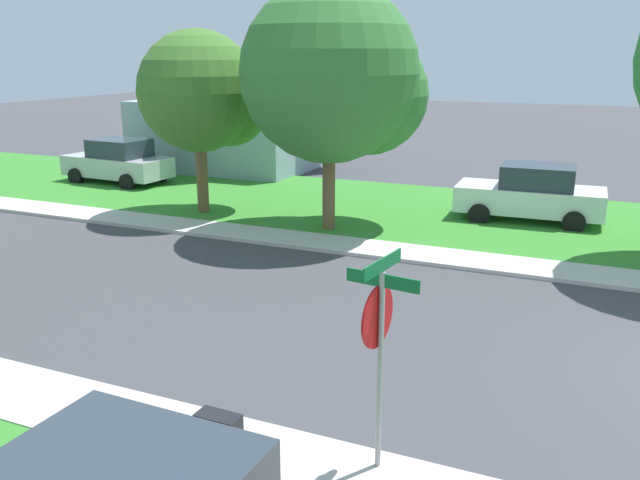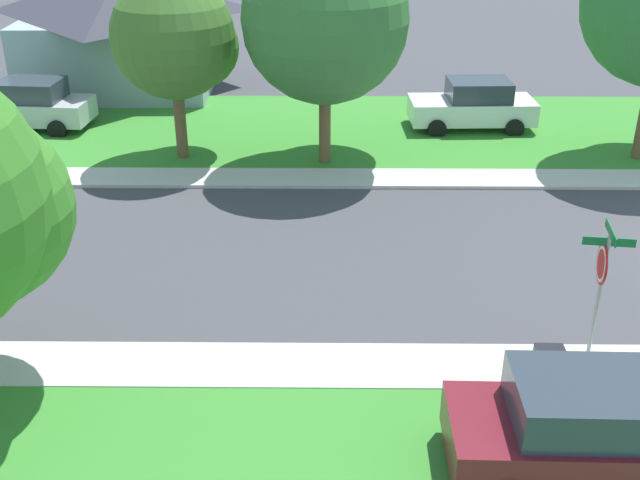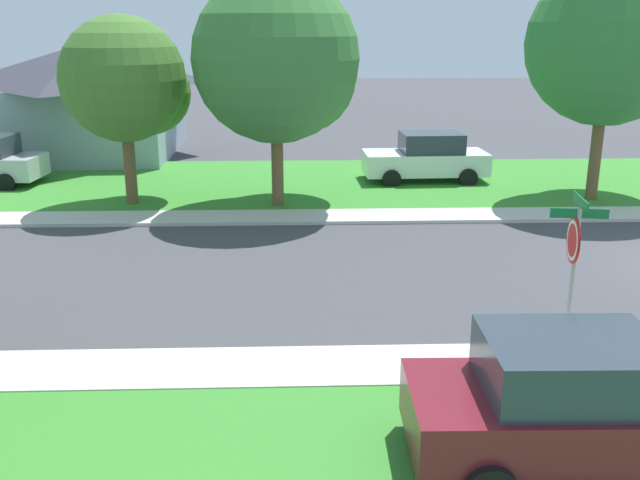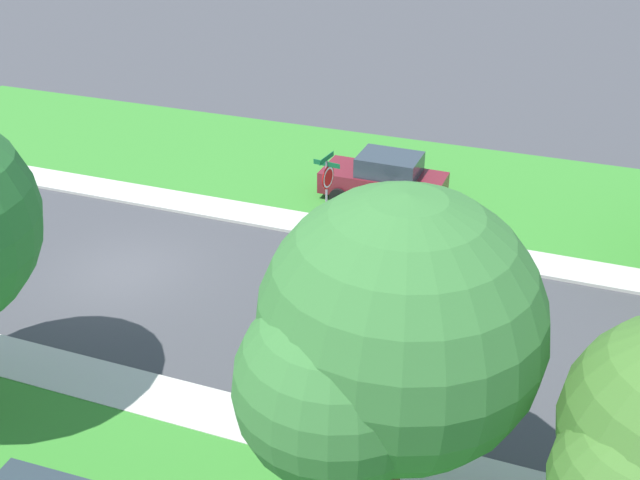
{
  "view_description": "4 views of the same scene",
  "coord_description": "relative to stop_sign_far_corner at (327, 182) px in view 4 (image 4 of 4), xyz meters",
  "views": [
    {
      "loc": [
        -11.17,
        2.59,
        5.0
      ],
      "look_at": [
        0.53,
        7.75,
        1.4
      ],
      "focal_mm": 37.59,
      "sensor_mm": 36.0,
      "label": 1
    },
    {
      "loc": [
        -16.36,
        9.85,
        8.56
      ],
      "look_at": [
        -2.1,
        9.98,
        1.4
      ],
      "focal_mm": 42.65,
      "sensor_mm": 36.0,
      "label": 2
    },
    {
      "loc": [
        -15.09,
        9.36,
        5.39
      ],
      "look_at": [
        -2.02,
        8.91,
        1.4
      ],
      "focal_mm": 39.74,
      "sensor_mm": 36.0,
      "label": 3
    },
    {
      "loc": [
        16.44,
        12.35,
        11.9
      ],
      "look_at": [
        -1.5,
        5.67,
        1.4
      ],
      "focal_mm": 43.08,
      "sensor_mm": 36.0,
      "label": 4
    }
  ],
  "objects": [
    {
      "name": "car_maroon_far_down_street",
      "position": [
        -3.1,
        1.03,
        -1.01
      ],
      "size": [
        2.11,
        4.34,
        1.76
      ],
      "color": "maroon",
      "rests_on": "ground"
    },
    {
      "name": "tree_across_left",
      "position": [
        10.65,
        4.86,
        2.39
      ],
      "size": [
        5.27,
        4.9,
        6.89
      ],
      "color": "brown",
      "rests_on": "ground"
    },
    {
      "name": "lawn_west",
      "position": [
        -5.09,
        7.13,
        -1.85
      ],
      "size": [
        8.0,
        56.0,
        0.08
      ],
      "primitive_type": "cube",
      "color": "#38842D",
      "rests_on": "ground"
    },
    {
      "name": "mailbox",
      "position": [
        -1.53,
        1.25,
        -0.88
      ],
      "size": [
        0.25,
        0.48,
        1.31
      ],
      "color": "brown",
      "rests_on": "ground"
    },
    {
      "name": "stop_sign_far_corner",
      "position": [
        0.0,
        0.0,
        0.0
      ],
      "size": [
        0.91,
        0.91,
        2.77
      ],
      "color": "#9E9EA3",
      "rests_on": "ground"
    },
    {
      "name": "ground_plane",
      "position": [
        4.31,
        -4.87,
        -1.89
      ],
      "size": [
        120.0,
        120.0,
        0.0
      ],
      "primitive_type": "plane",
      "color": "#424247"
    },
    {
      "name": "sidewalk_west",
      "position": [
        -0.39,
        7.13,
        -1.84
      ],
      "size": [
        1.4,
        56.0,
        0.1
      ],
      "primitive_type": "cube",
      "color": "beige",
      "rests_on": "ground"
    }
  ]
}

